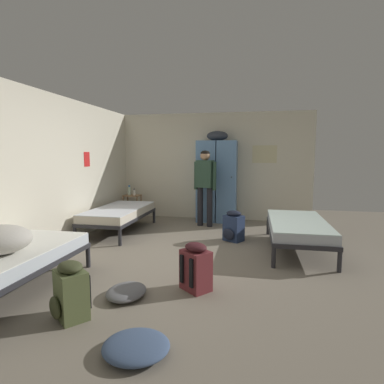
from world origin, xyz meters
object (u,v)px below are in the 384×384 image
object	(u,v)px
person_traveler	(205,181)
locker_bank	(217,180)
water_bottle	(129,191)
clothes_pile_grey	(126,292)
clothes_pile_denim	(136,346)
lotion_bottle	(134,192)
bed_left_front	(9,260)
bed_left_rear	(119,213)
backpack_olive	(70,292)
bedding_heap	(0,239)
backpack_navy	(233,227)
shelf_unit	(132,204)
bed_right	(298,227)
backpack_maroon	(196,268)

from	to	relation	value
person_traveler	locker_bank	bearing A→B (deg)	71.32
locker_bank	water_bottle	distance (m)	2.14
clothes_pile_grey	clothes_pile_denim	distance (m)	1.02
lotion_bottle	bed_left_front	bearing A→B (deg)	-87.51
bed_left_rear	backpack_olive	xyz separation A→B (m)	(0.96, -3.22, -0.12)
person_traveler	bedding_heap	bearing A→B (deg)	-113.09
person_traveler	backpack_navy	distance (m)	1.45
locker_bank	clothes_pile_denim	distance (m)	5.07
person_traveler	lotion_bottle	size ratio (longest dim) A/B	10.20
bedding_heap	clothes_pile_grey	distance (m)	1.46
clothes_pile_grey	shelf_unit	bearing A→B (deg)	111.14
locker_bank	clothes_pile_grey	distance (m)	4.21
bedding_heap	lotion_bottle	xyz separation A→B (m)	(-0.17, 4.22, 0.00)
bed_right	bedding_heap	bearing A→B (deg)	-144.33
person_traveler	backpack_olive	xyz separation A→B (m)	(-0.64, -4.05, -0.72)
shelf_unit	person_traveler	size ratio (longest dim) A/B	0.35
bedding_heap	backpack_maroon	size ratio (longest dim) A/B	1.17
shelf_unit	bed_left_rear	world-z (taller)	shelf_unit
water_bottle	backpack_maroon	world-z (taller)	water_bottle
bed_left_front	backpack_olive	xyz separation A→B (m)	(0.96, -0.35, -0.12)
backpack_olive	backpack_maroon	world-z (taller)	same
bedding_heap	bed_left_front	bearing A→B (deg)	82.13
bed_left_rear	water_bottle	world-z (taller)	water_bottle
bedding_heap	person_traveler	distance (m)	4.13
locker_bank	person_traveler	size ratio (longest dim) A/B	1.27
bed_right	clothes_pile_grey	bearing A→B (deg)	-133.63
clothes_pile_denim	water_bottle	bearing A→B (deg)	113.04
bed_right	backpack_maroon	distance (m)	2.25
bed_left_rear	bedding_heap	distance (m)	2.97
locker_bank	bedding_heap	size ratio (longest dim) A/B	3.22
clothes_pile_grey	backpack_navy	bearing A→B (deg)	68.14
water_bottle	bedding_heap	bearing A→B (deg)	-85.76
shelf_unit	clothes_pile_denim	world-z (taller)	shelf_unit
shelf_unit	person_traveler	xyz separation A→B (m)	(1.85, -0.47, 0.64)
bedding_heap	water_bottle	xyz separation A→B (m)	(-0.32, 4.28, 0.03)
bed_left_front	clothes_pile_grey	world-z (taller)	bed_left_front
bed_left_front	backpack_navy	xyz separation A→B (m)	(2.28, 2.64, -0.12)
locker_bank	clothes_pile_denim	world-z (taller)	locker_bank
shelf_unit	lotion_bottle	size ratio (longest dim) A/B	3.57
bed_left_rear	backpack_navy	world-z (taller)	backpack_navy
water_bottle	clothes_pile_denim	bearing A→B (deg)	-66.96
person_traveler	water_bottle	world-z (taller)	person_traveler
bed_left_front	clothes_pile_denim	bearing A→B (deg)	-22.46
bed_left_front	bedding_heap	distance (m)	0.27
bed_right	bed_left_rear	distance (m)	3.38
person_traveler	bed_left_front	bearing A→B (deg)	-113.43
water_bottle	clothes_pile_grey	xyz separation A→B (m)	(1.63, -4.02, -0.62)
bed_left_front	backpack_olive	world-z (taller)	backpack_olive
backpack_maroon	shelf_unit	bearing A→B (deg)	121.67
locker_bank	bed_left_front	world-z (taller)	locker_bank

